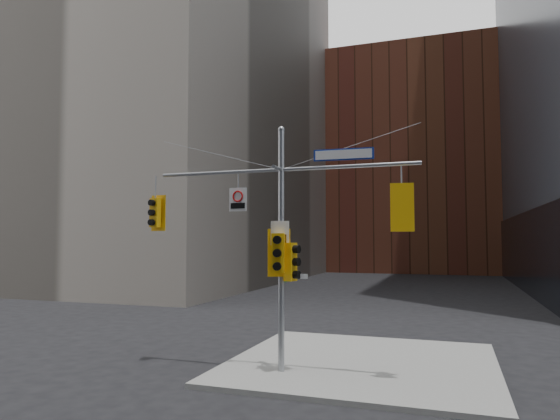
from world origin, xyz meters
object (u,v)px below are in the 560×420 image
Objects in this scene: traffic_light_pole_front at (278,253)px; street_sign_blade at (343,154)px; signal_assembly at (281,223)px; traffic_light_east_arm at (402,208)px; traffic_light_west_arm at (155,213)px; traffic_light_pole_side at (292,262)px; regulatory_sign_arm at (238,199)px.

street_sign_blade is at bearing -3.79° from traffic_light_pole_front.
traffic_light_east_arm is (3.46, 0.00, 0.38)m from signal_assembly.
traffic_light_west_arm is 0.83× the size of traffic_light_pole_front.
street_sign_blade is (1.87, 0.00, 1.93)m from signal_assembly.
traffic_light_pole_side is at bearing 26.79° from traffic_light_pole_front.
traffic_light_east_arm is 1.83× the size of regulatory_sign_arm.
street_sign_blade is (1.54, 0.01, 3.06)m from traffic_light_pole_side.
traffic_light_east_arm is (7.76, -0.01, -0.00)m from traffic_light_west_arm.
street_sign_blade is at bearing 0.09° from signal_assembly.
traffic_light_pole_front is at bearing 3.09° from traffic_light_west_arm.
signal_assembly is at bearing 102.87° from traffic_light_pole_side.
traffic_light_pole_front is at bearing -3.69° from traffic_light_east_arm.
traffic_light_east_arm reaches higher than traffic_light_pole_front.
traffic_light_pole_side is (4.62, -0.02, -1.51)m from traffic_light_west_arm.
traffic_light_pole_front is at bearing 142.34° from traffic_light_pole_side.
traffic_light_east_arm is at bearing -76.36° from traffic_light_pole_side.
regulatory_sign_arm is at bearing -179.16° from signal_assembly.
regulatory_sign_arm is at bearing 104.10° from traffic_light_pole_side.
signal_assembly is 6.89× the size of traffic_light_west_arm.
street_sign_blade is 3.45m from regulatory_sign_arm.
traffic_light_west_arm is 0.68× the size of street_sign_blade.
traffic_light_pole_front is at bearing -90.30° from signal_assembly.
traffic_light_pole_side is (0.33, -0.00, -1.12)m from signal_assembly.
regulatory_sign_arm reaches higher than traffic_light_pole_front.
traffic_light_west_arm is 6.35m from street_sign_blade.
traffic_light_east_arm is at bearing 3.20° from regulatory_sign_arm.
street_sign_blade reaches higher than regulatory_sign_arm.
regulatory_sign_arm is at bearing -7.85° from traffic_light_east_arm.
traffic_light_pole_front is 2.14m from regulatory_sign_arm.
traffic_light_east_arm is at bearing 6.72° from traffic_light_west_arm.
regulatory_sign_arm is (-1.71, -0.02, 1.88)m from traffic_light_pole_side.
traffic_light_pole_front is 1.95× the size of regulatory_sign_arm.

